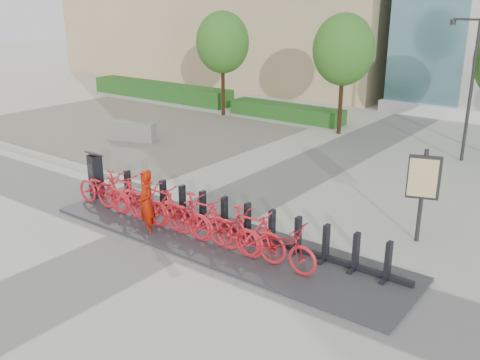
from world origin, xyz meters
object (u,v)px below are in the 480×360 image
Objects in this scene: bike_0 at (103,189)px; jersey_barrier at (132,131)px; kiosk at (96,175)px; worker_red at (146,203)px; map_sign at (423,181)px.

jersey_barrier is at bearing 42.19° from bike_0.
kiosk is 6.93m from jersey_barrier.
jersey_barrier is at bearing 164.97° from worker_red.
map_sign is at bearing 27.87° from kiosk.
map_sign reaches higher than kiosk.
bike_0 reaches higher than jersey_barrier.
kiosk is at bearing -170.52° from worker_red.
bike_0 is 0.99× the size of jersey_barrier.
jersey_barrier is 0.87× the size of map_sign.
map_sign reaches higher than jersey_barrier.
map_sign is (8.52, 2.87, 0.79)m from kiosk.
kiosk is at bearing -71.22° from jersey_barrier.
bike_0 is 8.43m from map_sign.
jersey_barrier is at bearing 150.02° from map_sign.
kiosk is 0.69× the size of jersey_barrier.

